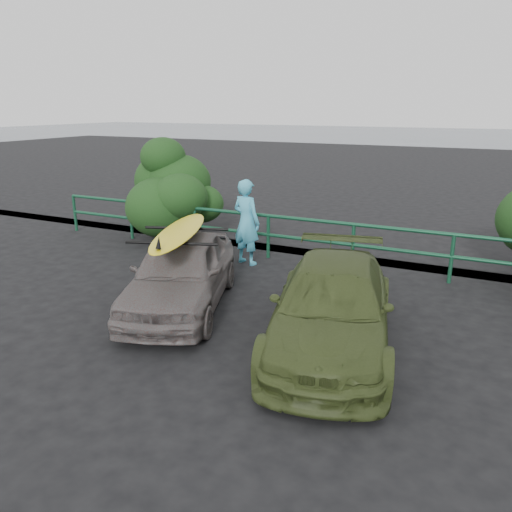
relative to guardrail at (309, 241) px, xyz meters
The scene contains 9 objects.
ground 5.03m from the guardrail, 90.00° to the right, with size 80.00×80.00×0.00m, color black.
ocean 55.00m from the guardrail, 90.00° to the left, with size 200.00×200.00×0.00m, color #535C65.
guardrail is the anchor object (origin of this frame).
shrub_left 4.88m from the guardrail, behind, with size 3.20×2.40×2.56m, color #1B3E16, non-canonical shape.
sedan 3.54m from the guardrail, 108.91° to the right, with size 1.51×3.74×1.27m, color #615856.
olive_vehicle 3.98m from the guardrail, 65.14° to the right, with size 1.70×4.19×1.22m, color #3B4820.
man 1.46m from the guardrail, 154.12° to the right, with size 0.69×0.46×1.90m, color #45B1D1.
roof_rack 3.62m from the guardrail, 108.91° to the right, with size 1.52×1.07×0.05m, color black, non-canonical shape.
surfboard 3.64m from the guardrail, 108.91° to the right, with size 0.60×2.89×0.09m, color yellow.
Camera 1 is at (3.62, -5.20, 3.44)m, focal length 35.00 mm.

